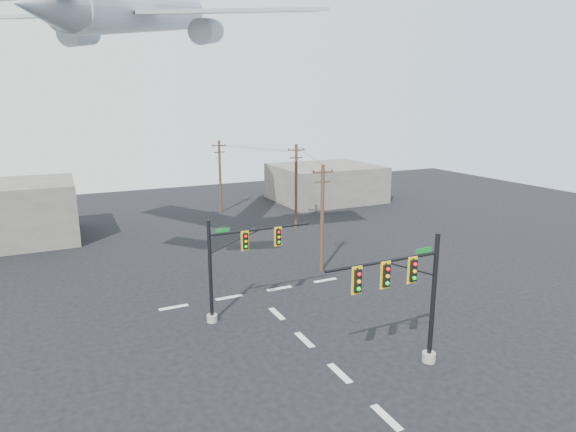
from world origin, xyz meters
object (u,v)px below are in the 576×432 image
signal_mast_near (409,297)px  signal_mast_far (234,265)px  airliner (141,10)px  utility_pole_a (322,217)px  utility_pole_b (296,185)px  utility_pole_c (220,175)px

signal_mast_near → signal_mast_far: bearing=121.7°
signal_mast_near → airliner: airliner is taller
signal_mast_far → utility_pole_a: bearing=29.7°
signal_mast_near → signal_mast_far: (-6.05, 9.80, -0.44)m
signal_mast_near → signal_mast_far: size_ratio=1.00×
airliner → signal_mast_far: bearing=-134.6°
signal_mast_near → utility_pole_a: bearing=77.2°
utility_pole_a → airliner: airliner is taller
signal_mast_far → utility_pole_a: 11.00m
signal_mast_near → utility_pole_a: (3.47, 15.22, 0.57)m
signal_mast_far → utility_pole_b: utility_pole_b is taller
signal_mast_near → utility_pole_b: size_ratio=0.78×
signal_mast_near → utility_pole_c: 40.29m
signal_mast_near → signal_mast_far: 11.53m
utility_pole_b → utility_pole_c: 12.47m
signal_mast_near → utility_pole_c: size_ratio=0.80×
utility_pole_c → airliner: bearing=-127.6°
utility_pole_b → utility_pole_c: bearing=123.6°
signal_mast_far → utility_pole_b: bearing=53.9°
airliner → utility_pole_b: bearing=-34.6°
signal_mast_far → utility_pole_c: (8.78, 30.39, 1.11)m
utility_pole_a → airliner: 21.14m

